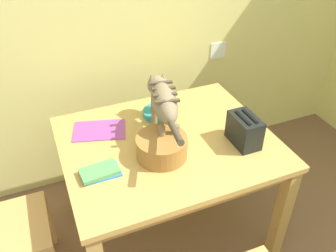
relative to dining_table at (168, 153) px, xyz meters
name	(u,v)px	position (x,y,z in m)	size (l,w,h in m)	color
wall_rear	(123,11)	(0.01, 0.79, 0.59)	(4.41, 0.11, 2.50)	#E3DA7B
dining_table	(168,153)	(0.00, 0.00, 0.00)	(1.17, 0.97, 0.75)	tan
cat	(163,101)	(0.00, 0.07, 0.31)	(0.21, 0.70, 0.31)	#816F50
saucer_bowl	(158,113)	(0.04, 0.26, 0.11)	(0.19, 0.19, 0.04)	teal
coffee_mug	(158,104)	(0.04, 0.26, 0.17)	(0.13, 0.08, 0.09)	white
magazine	(99,130)	(-0.33, 0.24, 0.09)	(0.30, 0.20, 0.01)	#9C4294
book_stack	(100,172)	(-0.42, -0.13, 0.11)	(0.20, 0.13, 0.03)	#3686CB
wicker_basket	(162,147)	(-0.08, -0.11, 0.15)	(0.27, 0.27, 0.12)	#9E6C30
toaster	(244,130)	(0.38, -0.18, 0.18)	(0.12, 0.20, 0.18)	black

